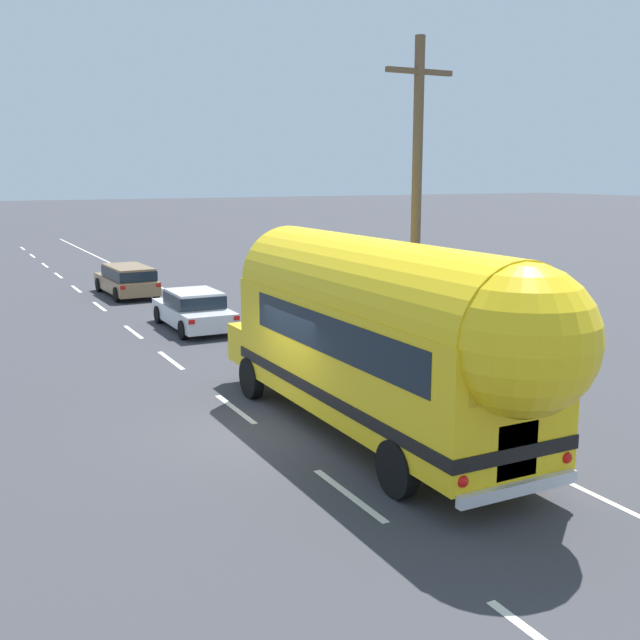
% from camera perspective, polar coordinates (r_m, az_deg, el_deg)
% --- Properties ---
extents(ground_plane, '(300.00, 300.00, 0.00)m').
position_cam_1_polar(ground_plane, '(16.34, -4.25, -8.29)').
color(ground_plane, '#38383D').
extents(lane_markings, '(3.84, 80.00, 0.01)m').
position_cam_1_polar(lane_markings, '(28.91, -9.48, 0.10)').
color(lane_markings, silver).
rests_on(lane_markings, ground).
extents(utility_pole, '(1.80, 0.24, 8.50)m').
position_cam_1_polar(utility_pole, '(18.45, 7.24, 7.91)').
color(utility_pole, brown).
rests_on(utility_pole, ground).
extents(painted_bus, '(2.60, 11.02, 4.12)m').
position_cam_1_polar(painted_bus, '(14.98, 4.95, -0.93)').
color(painted_bus, yellow).
rests_on(painted_bus, ground).
extents(car_lead, '(1.93, 4.54, 1.37)m').
position_cam_1_polar(car_lead, '(26.88, -9.47, 0.87)').
color(car_lead, silver).
rests_on(car_lead, ground).
extents(car_second, '(2.01, 4.76, 1.37)m').
position_cam_1_polar(car_second, '(34.79, -14.29, 3.05)').
color(car_second, olive).
rests_on(car_second, ground).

